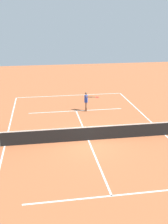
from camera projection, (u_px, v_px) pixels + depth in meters
The scene contains 5 objects.
ground_plane at pixel (88, 140), 18.33m from camera, with size 60.00×60.00×0.00m, color #B76038.
court_lines at pixel (88, 140), 18.33m from camera, with size 10.78×22.09×0.01m.
tennis_net at pixel (88, 133), 18.17m from camera, with size 11.38×0.10×1.07m.
player_serving at pixel (87, 100), 23.63m from camera, with size 1.20×0.84×1.66m.
tennis_ball at pixel (82, 122), 21.41m from camera, with size 0.07×0.07×0.07m, color #CCE033.
Camera 1 is at (2.96, 16.45, 7.76)m, focal length 44.85 mm.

